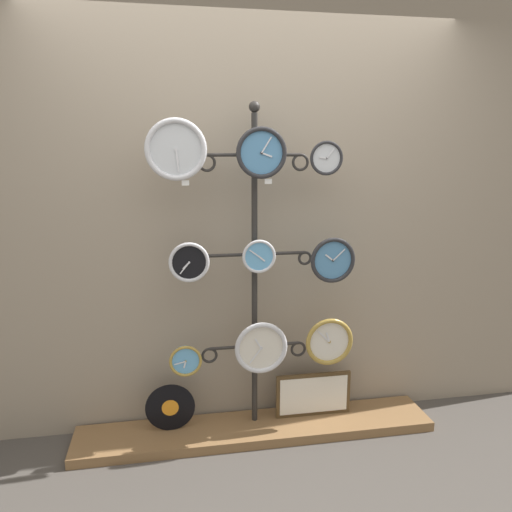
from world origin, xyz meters
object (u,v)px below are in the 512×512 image
(vinyl_record, at_px, (170,408))
(clock_bottom_left, at_px, (186,361))
(clock_middle_left, at_px, (189,262))
(clock_top_left, at_px, (176,149))
(picture_frame, at_px, (313,394))
(clock_top_center, at_px, (261,153))
(clock_top_right, at_px, (326,158))
(clock_bottom_right, at_px, (329,342))
(clock_middle_right, at_px, (333,260))
(display_stand, at_px, (255,337))
(clock_bottom_center, at_px, (261,348))
(clock_middle_center, at_px, (259,256))

(vinyl_record, bearing_deg, clock_bottom_left, -28.44)
(clock_middle_left, height_order, clock_bottom_left, clock_middle_left)
(clock_top_left, height_order, picture_frame, clock_top_left)
(clock_top_left, height_order, clock_top_center, clock_top_left)
(clock_top_right, distance_m, clock_middle_left, 0.97)
(clock_bottom_right, height_order, vinyl_record, clock_bottom_right)
(clock_top_left, relative_size, clock_middle_right, 1.22)
(clock_middle_left, relative_size, clock_bottom_right, 0.77)
(clock_bottom_left, height_order, picture_frame, clock_bottom_left)
(picture_frame, bearing_deg, clock_top_center, -163.82)
(clock_middle_left, bearing_deg, vinyl_record, 159.27)
(picture_frame, bearing_deg, clock_top_right, -73.53)
(clock_top_left, distance_m, clock_bottom_left, 1.20)
(clock_top_left, bearing_deg, clock_top_center, -1.73)
(clock_top_center, relative_size, clock_bottom_left, 1.47)
(clock_top_right, bearing_deg, vinyl_record, 177.21)
(clock_top_center, bearing_deg, clock_bottom_left, 175.78)
(display_stand, bearing_deg, clock_top_center, -81.04)
(clock_bottom_left, xyz_separation_m, picture_frame, (0.80, 0.07, -0.32))
(vinyl_record, height_order, picture_frame, vinyl_record)
(clock_bottom_center, bearing_deg, clock_middle_left, 175.10)
(clock_top_right, relative_size, clock_middle_left, 0.85)
(clock_bottom_center, distance_m, picture_frame, 0.54)
(vinyl_record, bearing_deg, clock_middle_center, -5.57)
(clock_top_right, bearing_deg, clock_top_center, -173.81)
(display_stand, bearing_deg, clock_bottom_right, -12.13)
(clock_top_center, distance_m, clock_bottom_center, 1.12)
(clock_top_center, relative_size, clock_middle_left, 1.22)
(clock_top_left, distance_m, clock_middle_center, 0.75)
(clock_bottom_center, height_order, vinyl_record, clock_bottom_center)
(clock_bottom_left, distance_m, vinyl_record, 0.34)
(clock_middle_center, relative_size, vinyl_record, 0.66)
(display_stand, relative_size, clock_bottom_center, 6.31)
(vinyl_record, bearing_deg, clock_middle_left, -20.73)
(clock_top_left, relative_size, clock_bottom_right, 1.11)
(clock_middle_center, bearing_deg, vinyl_record, 174.43)
(clock_middle_center, distance_m, vinyl_record, 1.07)
(clock_bottom_center, height_order, picture_frame, clock_bottom_center)
(picture_frame, bearing_deg, clock_bottom_center, -163.82)
(display_stand, xyz_separation_m, clock_bottom_right, (0.44, -0.10, -0.02))
(display_stand, height_order, clock_bottom_left, display_stand)
(clock_middle_center, height_order, clock_bottom_right, clock_middle_center)
(clock_bottom_center, bearing_deg, clock_middle_right, 0.46)
(picture_frame, bearing_deg, clock_middle_right, -57.92)
(clock_top_left, distance_m, clock_top_right, 0.84)
(clock_top_right, distance_m, clock_middle_center, 0.67)
(display_stand, bearing_deg, picture_frame, -1.55)
(clock_top_center, bearing_deg, clock_middle_left, 175.08)
(clock_top_center, relative_size, clock_middle_center, 1.43)
(clock_middle_right, xyz_separation_m, clock_bottom_left, (-0.87, 0.03, -0.57))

